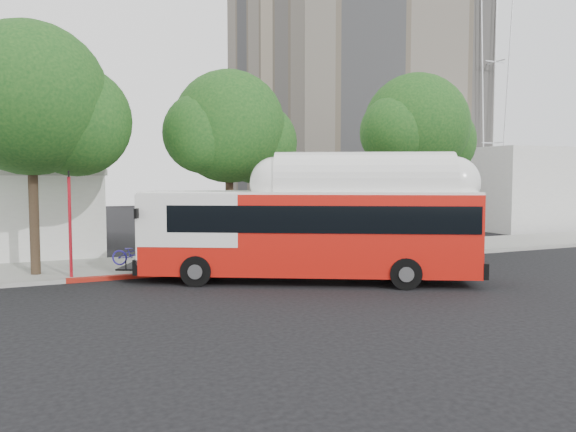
{
  "coord_description": "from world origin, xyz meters",
  "views": [
    {
      "loc": [
        -8.82,
        -18.02,
        3.89
      ],
      "look_at": [
        0.54,
        3.0,
        2.28
      ],
      "focal_mm": 35.0,
      "sensor_mm": 36.0,
      "label": 1
    }
  ],
  "objects": [
    {
      "name": "ground",
      "position": [
        0.0,
        0.0,
        0.0
      ],
      "size": [
        120.0,
        120.0,
        0.0
      ],
      "primitive_type": "plane",
      "color": "black",
      "rests_on": "ground"
    },
    {
      "name": "sidewalk",
      "position": [
        0.0,
        6.5,
        0.07
      ],
      "size": [
        60.0,
        5.0,
        0.15
      ],
      "primitive_type": "cube",
      "color": "gray",
      "rests_on": "ground"
    },
    {
      "name": "curb_strip",
      "position": [
        0.0,
        3.9,
        0.07
      ],
      "size": [
        60.0,
        0.3,
        0.15
      ],
      "primitive_type": "cube",
      "color": "gray",
      "rests_on": "ground"
    },
    {
      "name": "red_curb_segment",
      "position": [
        -3.0,
        3.9,
        0.08
      ],
      "size": [
        10.0,
        0.32,
        0.16
      ],
      "primitive_type": "cube",
      "color": "maroon",
      "rests_on": "ground"
    },
    {
      "name": "street_tree_left",
      "position": [
        -8.53,
        5.56,
        6.6
      ],
      "size": [
        6.67,
        5.8,
        9.74
      ],
      "color": "#2D2116",
      "rests_on": "ground"
    },
    {
      "name": "street_tree_mid",
      "position": [
        -0.59,
        6.06,
        5.91
      ],
      "size": [
        5.75,
        5.0,
        8.62
      ],
      "color": "#2D2116",
      "rests_on": "ground"
    },
    {
      "name": "street_tree_right",
      "position": [
        9.44,
        5.86,
        6.26
      ],
      "size": [
        6.21,
        5.4,
        9.18
      ],
      "color": "#2D2116",
      "rests_on": "ground"
    },
    {
      "name": "apartment_tower",
      "position": [
        18.0,
        28.0,
        17.62
      ],
      "size": [
        18.0,
        18.0,
        37.0
      ],
      "color": "gray",
      "rests_on": "ground"
    },
    {
      "name": "horizon_block",
      "position": [
        30.0,
        16.0,
        3.0
      ],
      "size": [
        20.0,
        12.0,
        6.0
      ],
      "primitive_type": "cube",
      "color": "silver",
      "rests_on": "ground"
    },
    {
      "name": "transit_bus",
      "position": [
        0.34,
        0.49,
        1.8
      ],
      "size": [
        12.55,
        8.1,
        3.85
      ],
      "rotation": [
        0.0,
        0.0,
        -0.49
      ],
      "color": "red",
      "rests_on": "ground"
    },
    {
      "name": "signal_pole",
      "position": [
        -7.78,
        4.27,
        2.11
      ],
      "size": [
        0.12,
        0.39,
        4.12
      ],
      "color": "#B5131F",
      "rests_on": "ground"
    }
  ]
}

